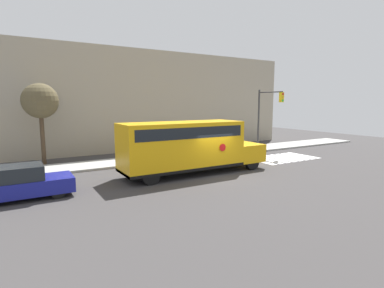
% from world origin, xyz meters
% --- Properties ---
extents(ground_plane, '(60.00, 60.00, 0.00)m').
position_xyz_m(ground_plane, '(0.00, 0.00, 0.00)').
color(ground_plane, '#3A3838').
extents(sidewalk_strip, '(44.00, 3.00, 0.15)m').
position_xyz_m(sidewalk_strip, '(0.00, 6.50, 0.07)').
color(sidewalk_strip, '#9E9E99').
rests_on(sidewalk_strip, ground).
extents(building_backdrop, '(32.00, 4.00, 9.07)m').
position_xyz_m(building_backdrop, '(0.00, 13.00, 4.54)').
color(building_backdrop, '#9E937F').
rests_on(building_backdrop, ground).
extents(crosswalk_stripes, '(5.40, 3.20, 0.01)m').
position_xyz_m(crosswalk_stripes, '(7.97, 2.00, 0.00)').
color(crosswalk_stripes, white).
rests_on(crosswalk_stripes, ground).
extents(school_bus, '(9.41, 2.57, 3.21)m').
position_xyz_m(school_bus, '(-1.17, 1.16, 1.82)').
color(school_bus, '#EAA80F').
rests_on(school_bus, ground).
extents(parked_car, '(4.45, 1.78, 1.55)m').
position_xyz_m(parked_car, '(-10.19, 0.85, 0.76)').
color(parked_car, navy).
rests_on(parked_car, ground).
extents(stop_sign, '(0.78, 0.10, 2.59)m').
position_xyz_m(stop_sign, '(5.74, 5.65, 1.74)').
color(stop_sign, '#38383A').
rests_on(stop_sign, ground).
extents(traffic_light, '(0.28, 2.81, 5.49)m').
position_xyz_m(traffic_light, '(8.59, 4.61, 3.60)').
color(traffic_light, '#38383A').
rests_on(traffic_light, ground).
extents(tree_near_sidewalk, '(2.40, 2.40, 5.68)m').
position_xyz_m(tree_near_sidewalk, '(-8.52, 8.68, 4.43)').
color(tree_near_sidewalk, '#423323').
rests_on(tree_near_sidewalk, ground).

